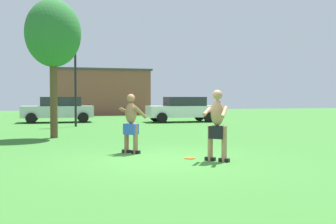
{
  "coord_description": "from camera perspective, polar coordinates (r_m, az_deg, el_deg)",
  "views": [
    {
      "loc": [
        -2.7,
        -9.56,
        1.56
      ],
      "look_at": [
        0.29,
        0.81,
        1.17
      ],
      "focal_mm": 43.33,
      "sensor_mm": 36.0,
      "label": 1
    }
  ],
  "objects": [
    {
      "name": "lamp_post",
      "position": [
        22.13,
        -12.91,
        5.88
      ],
      "size": [
        0.6,
        0.24,
        4.85
      ],
      "color": "black",
      "rests_on": "ground_plane"
    },
    {
      "name": "car_silver_mid_lot",
      "position": [
        26.01,
        -15.15,
        0.4
      ],
      "size": [
        4.34,
        2.1,
        1.58
      ],
      "color": "silver",
      "rests_on": "ground_plane"
    },
    {
      "name": "ground_plane",
      "position": [
        10.06,
        -0.29,
        -6.83
      ],
      "size": [
        80.0,
        80.0,
        0.0
      ],
      "primitive_type": "plane",
      "color": "#38752D"
    },
    {
      "name": "player_with_cap",
      "position": [
        11.29,
        -5.21,
        -1.22
      ],
      "size": [
        0.8,
        0.76,
        1.66
      ],
      "color": "black",
      "rests_on": "ground_plane"
    },
    {
      "name": "outbuilding_behind_lot",
      "position": [
        37.69,
        -9.48,
        2.8
      ],
      "size": [
        8.6,
        5.24,
        4.07
      ],
      "color": "brown",
      "rests_on": "ground_plane"
    },
    {
      "name": "player_in_black",
      "position": [
        9.88,
        6.92,
        -1.63
      ],
      "size": [
        0.71,
        0.89,
        1.74
      ],
      "color": "black",
      "rests_on": "ground_plane"
    },
    {
      "name": "car_white_near_post",
      "position": [
        25.53,
        2.04,
        0.44
      ],
      "size": [
        4.33,
        2.08,
        1.58
      ],
      "color": "white",
      "rests_on": "ground_plane"
    },
    {
      "name": "tree_right_field",
      "position": [
        16.29,
        -15.86,
        10.45
      ],
      "size": [
        2.1,
        2.1,
        5.29
      ],
      "color": "brown",
      "rests_on": "ground_plane"
    },
    {
      "name": "frisbee",
      "position": [
        10.36,
        3.08,
        -6.5
      ],
      "size": [
        0.28,
        0.28,
        0.03
      ],
      "primitive_type": "cylinder",
      "color": "orange",
      "rests_on": "ground_plane"
    }
  ]
}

